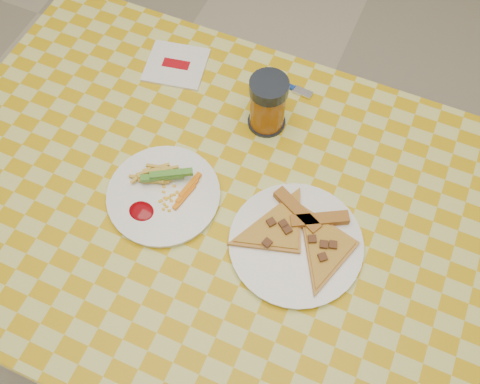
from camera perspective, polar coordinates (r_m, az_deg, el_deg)
name	(u,v)px	position (r m, az deg, el deg)	size (l,w,h in m)	color
ground	(228,308)	(1.81, -1.31, -12.29)	(8.00, 8.00, 0.00)	beige
table	(222,221)	(1.16, -1.98, -3.16)	(1.28, 0.88, 0.76)	silver
plate_left	(164,196)	(1.11, -8.14, -0.39)	(0.23, 0.23, 0.01)	white
plate_right	(296,244)	(1.06, 5.96, -5.55)	(0.26, 0.26, 0.01)	white
fries_veggies	(162,185)	(1.11, -8.30, 0.75)	(0.16, 0.15, 0.04)	gold
pizza_slices	(301,235)	(1.06, 6.51, -4.55)	(0.33, 0.26, 0.02)	#B57937
drink_glass	(268,104)	(1.15, 2.98, 9.35)	(0.08, 0.08, 0.14)	black
napkin	(176,65)	(1.31, -6.83, 13.31)	(0.16, 0.15, 0.01)	white
fork	(284,84)	(1.27, 4.71, 11.40)	(0.15, 0.03, 0.01)	navy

